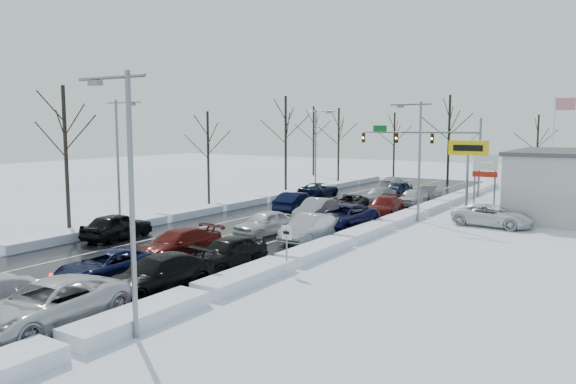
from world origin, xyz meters
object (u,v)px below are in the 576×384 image
Objects in this scene: tires_plus_sign at (468,153)px; oncoming_car_0 at (296,212)px; flagpole at (555,139)px; traffic_signal_mast at (432,142)px.

tires_plus_sign is 14.99m from oncoming_car_0.
flagpole is (4.67, 14.01, 0.93)m from tires_plus_sign.
traffic_signal_mast reaches higher than oncoming_car_0.
flagpole reaches higher than traffic_signal_mast.
traffic_signal_mast is 20.55m from oncoming_car_0.
traffic_signal_mast is at bearing -109.95° from oncoming_car_0.
tires_plus_sign is 1.17× the size of oncoming_car_0.
traffic_signal_mast is 13.92m from tires_plus_sign.
flagpole reaches higher than oncoming_car_0.
tires_plus_sign is (7.05, -12.00, -0.49)m from traffic_signal_mast.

